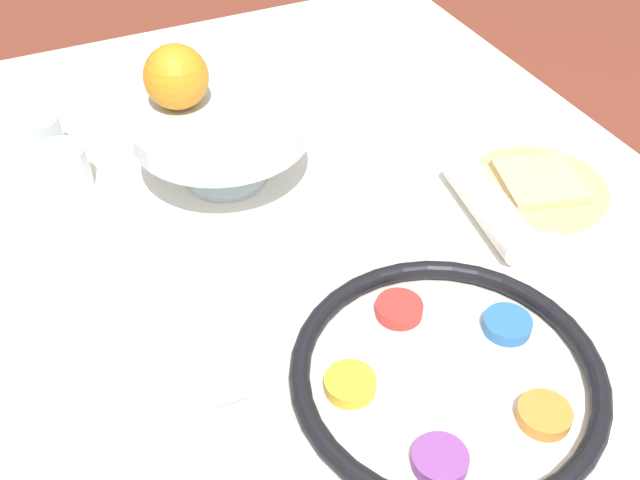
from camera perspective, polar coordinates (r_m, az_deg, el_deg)
seder_plate at (r=0.73m, az=9.66°, el=-10.17°), size 0.30×0.30×0.03m
fruit_stand at (r=0.93m, az=-7.51°, el=8.54°), size 0.22×0.22×0.10m
orange_fruit at (r=0.92m, az=-10.91°, el=12.11°), size 0.08×0.08×0.08m
bread_plate at (r=0.98m, az=16.35°, el=4.01°), size 0.17×0.17×0.02m
napkin_roll at (r=0.91m, az=12.78°, el=2.59°), size 0.17×0.07×0.05m
cup_near at (r=0.98m, az=-18.91°, el=5.08°), size 0.06×0.06×0.06m
cup_mid at (r=1.06m, az=-20.60°, el=7.30°), size 0.06×0.06×0.06m
fork_left at (r=0.70m, az=-11.69°, el=-15.32°), size 0.03×0.17×0.01m
fork_right at (r=0.72m, az=-12.36°, el=-13.45°), size 0.02×0.17×0.01m
spoon at (r=0.95m, az=14.58°, el=2.47°), size 0.15×0.04×0.01m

